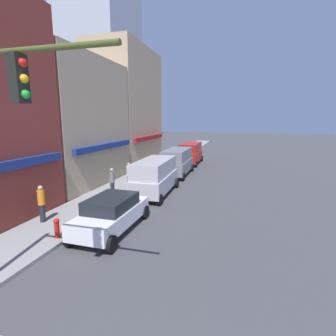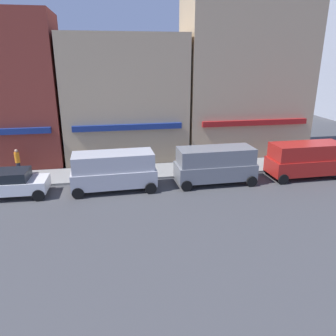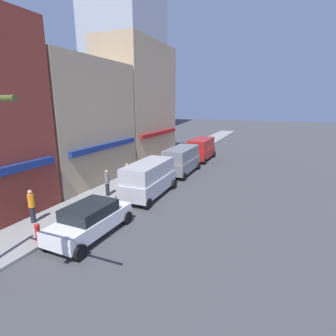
% 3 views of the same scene
% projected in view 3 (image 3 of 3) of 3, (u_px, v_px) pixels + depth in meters
% --- Properties ---
extents(storefront_row, '(25.94, 5.30, 12.30)m').
position_uv_depth(storefront_row, '(94.00, 111.00, 22.14)').
color(storefront_row, maroon).
rests_on(storefront_row, ground_plane).
extents(sedan_white, '(4.44, 2.02, 1.59)m').
position_uv_depth(sedan_white, '(90.00, 219.00, 12.36)').
color(sedan_white, white).
rests_on(sedan_white, ground_plane).
extents(van_silver, '(5.05, 2.22, 2.34)m').
position_uv_depth(van_silver, '(149.00, 178.00, 17.65)').
color(van_silver, '#B7B7BC').
rests_on(van_silver, ground_plane).
extents(van_grey, '(5.03, 2.22, 2.34)m').
position_uv_depth(van_grey, '(181.00, 159.00, 23.32)').
color(van_grey, slate).
rests_on(van_grey, ground_plane).
extents(van_red, '(5.03, 2.22, 2.34)m').
position_uv_depth(van_red, '(201.00, 148.00, 28.95)').
color(van_red, '#B21E19').
rests_on(van_red, ground_plane).
extents(pedestrian_white_shirt, '(0.32, 0.32, 1.77)m').
position_uv_depth(pedestrian_white_shirt, '(127.00, 175.00, 19.19)').
color(pedestrian_white_shirt, '#23232D').
rests_on(pedestrian_white_shirt, sidewalk_left).
extents(pedestrian_grey_coat, '(0.32, 0.32, 1.77)m').
position_uv_depth(pedestrian_grey_coat, '(107.00, 182.00, 17.34)').
color(pedestrian_grey_coat, '#23232D').
rests_on(pedestrian_grey_coat, sidewalk_left).
extents(pedestrian_orange_vest, '(0.32, 0.32, 1.77)m').
position_uv_depth(pedestrian_orange_vest, '(32.00, 206.00, 13.41)').
color(pedestrian_orange_vest, '#23232D').
rests_on(pedestrian_orange_vest, sidewalk_left).
extents(fire_hydrant, '(0.24, 0.24, 0.84)m').
position_uv_depth(fire_hydrant, '(38.00, 231.00, 11.70)').
color(fire_hydrant, red).
rests_on(fire_hydrant, sidewalk_left).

